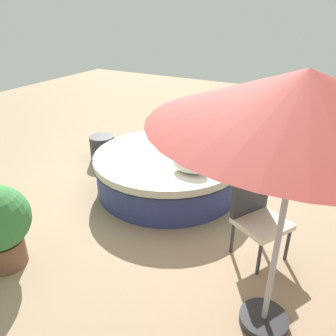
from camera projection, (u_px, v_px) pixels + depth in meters
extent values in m
plane|color=#9E8466|center=(168.00, 188.00, 5.30)|extent=(16.00, 16.00, 0.00)
cylinder|color=navy|center=(168.00, 175.00, 5.20)|extent=(2.19, 2.19, 0.47)
cylinder|color=black|center=(168.00, 161.00, 5.09)|extent=(2.27, 2.27, 0.02)
cylinder|color=beige|center=(168.00, 158.00, 5.07)|extent=(2.26, 2.26, 0.11)
ellipsoid|color=white|center=(190.00, 165.00, 4.46)|extent=(0.48, 0.29, 0.21)
ellipsoid|color=white|center=(202.00, 139.00, 5.36)|extent=(0.46, 0.31, 0.18)
cylinder|color=#333338|center=(287.00, 245.00, 3.72)|extent=(0.04, 0.04, 0.42)
cylinder|color=#333338|center=(259.00, 259.00, 3.52)|extent=(0.04, 0.04, 0.42)
cylinder|color=#333338|center=(260.00, 225.00, 4.04)|extent=(0.04, 0.04, 0.42)
cylinder|color=#333338|center=(232.00, 237.00, 3.84)|extent=(0.04, 0.04, 0.42)
cube|color=beige|center=(262.00, 224.00, 3.67)|extent=(0.69, 0.70, 0.06)
cube|color=#333338|center=(251.00, 193.00, 3.72)|extent=(0.31, 0.48, 0.50)
cylinder|color=#262628|center=(263.00, 320.00, 3.04)|extent=(0.44, 0.44, 0.08)
cylinder|color=#99999E|center=(281.00, 221.00, 2.56)|extent=(0.05, 0.05, 2.25)
cone|color=#B23D38|center=(304.00, 97.00, 2.13)|extent=(2.07, 2.07, 0.36)
cylinder|color=brown|center=(5.00, 252.00, 3.69)|extent=(0.44, 0.44, 0.31)
cylinder|color=#333338|center=(103.00, 148.00, 6.20)|extent=(0.46, 0.46, 0.45)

